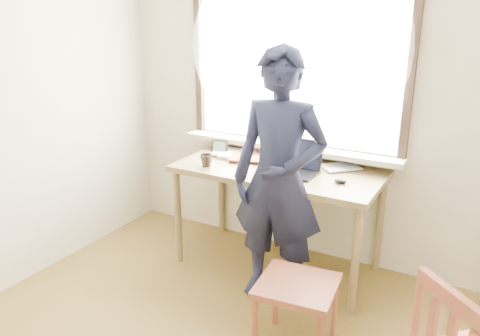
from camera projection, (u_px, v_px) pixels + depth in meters
The scene contains 12 objects.
room_shell at pixel (174, 89), 2.07m from camera, with size 3.52×4.02×2.61m.
desk at pixel (278, 178), 3.59m from camera, with size 1.56×0.78×0.83m.
laptop at pixel (296, 165), 3.45m from camera, with size 0.36×0.29×0.24m.
mug_white at pixel (281, 154), 3.74m from camera, with size 0.13×0.13×0.10m, color white.
mug_dark at pixel (206, 160), 3.58m from camera, with size 0.10×0.10×0.09m, color black.
mouse at pixel (340, 181), 3.23m from camera, with size 0.09×0.06×0.03m, color black.
desk_clutter at pixel (235, 153), 3.88m from camera, with size 0.79×0.49×0.03m.
book_a at pixel (246, 153), 3.88m from camera, with size 0.20×0.27×0.03m, color white.
book_b at pixel (334, 164), 3.63m from camera, with size 0.20×0.27×0.02m, color white.
picture_frame at pixel (220, 147), 3.90m from camera, with size 0.14×0.04×0.11m.
work_chair at pixel (297, 293), 2.75m from camera, with size 0.49×0.47×0.46m.
person at pixel (279, 180), 3.13m from camera, with size 0.65×0.42×1.78m, color black.
Camera 1 is at (1.25, -1.46, 1.95)m, focal length 35.00 mm.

